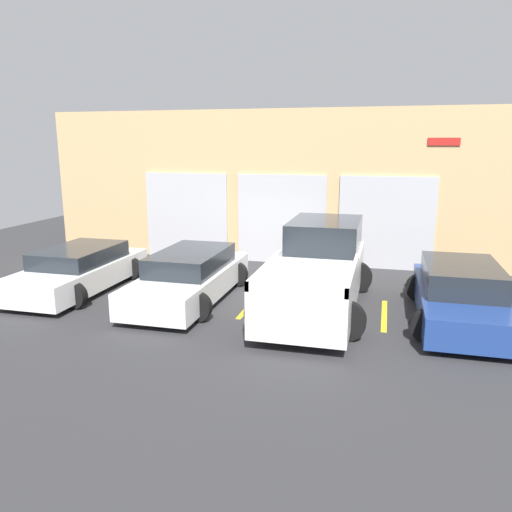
{
  "coord_description": "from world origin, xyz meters",
  "views": [
    {
      "loc": [
        3.07,
        -12.75,
        3.82
      ],
      "look_at": [
        0.0,
        -1.05,
        1.1
      ],
      "focal_mm": 35.0,
      "sensor_mm": 36.0,
      "label": 1
    }
  ],
  "objects_px": {
    "sedan_white": "(190,277)",
    "van_right": "(460,295)",
    "pickup_truck": "(318,270)",
    "sedan_side": "(79,270)"
  },
  "relations": [
    {
      "from": "pickup_truck",
      "to": "van_right",
      "type": "height_order",
      "value": "pickup_truck"
    },
    {
      "from": "sedan_side",
      "to": "van_right",
      "type": "xyz_separation_m",
      "value": [
        9.49,
        0.01,
        0.05
      ]
    },
    {
      "from": "sedan_white",
      "to": "sedan_side",
      "type": "distance_m",
      "value": 3.16
    },
    {
      "from": "sedan_side",
      "to": "van_right",
      "type": "relative_size",
      "value": 0.99
    },
    {
      "from": "sedan_white",
      "to": "van_right",
      "type": "relative_size",
      "value": 1.06
    },
    {
      "from": "pickup_truck",
      "to": "sedan_white",
      "type": "xyz_separation_m",
      "value": [
        -3.16,
        -0.31,
        -0.3
      ]
    },
    {
      "from": "pickup_truck",
      "to": "sedan_white",
      "type": "height_order",
      "value": "pickup_truck"
    },
    {
      "from": "pickup_truck",
      "to": "sedan_side",
      "type": "relative_size",
      "value": 1.25
    },
    {
      "from": "van_right",
      "to": "pickup_truck",
      "type": "bearing_deg",
      "value": 174.43
    },
    {
      "from": "van_right",
      "to": "sedan_side",
      "type": "bearing_deg",
      "value": -179.97
    }
  ]
}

